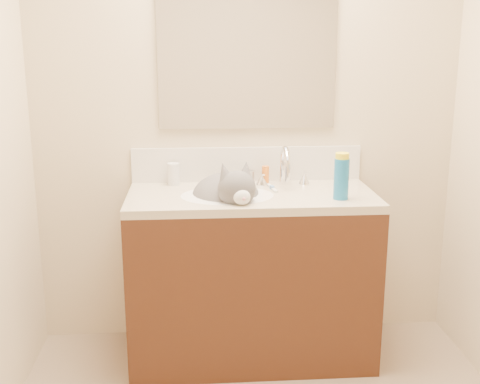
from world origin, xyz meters
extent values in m
cube|color=beige|center=(0.00, 1.25, 1.25)|extent=(2.20, 0.04, 2.50)
cube|color=beige|center=(0.00, -1.25, 1.25)|extent=(2.20, 0.04, 2.50)
cube|color=#3D1F11|center=(0.00, 0.97, 0.41)|extent=(1.20, 0.55, 0.82)
cube|color=#C2B498|center=(0.00, 0.97, 0.84)|extent=(1.20, 0.55, 0.04)
ellipsoid|color=white|center=(-0.12, 0.94, 0.79)|extent=(0.45, 0.36, 0.14)
cylinder|color=silver|center=(0.18, 1.16, 0.92)|extent=(0.04, 0.04, 0.11)
torus|color=silver|center=(0.18, 1.09, 0.97)|extent=(0.03, 0.20, 0.20)
cylinder|color=silver|center=(0.18, 1.01, 0.94)|extent=(0.03, 0.03, 0.06)
cone|color=silver|center=(0.07, 1.16, 0.89)|extent=(0.06, 0.06, 0.06)
cone|color=silver|center=(0.29, 1.16, 0.89)|extent=(0.06, 0.06, 0.06)
ellipsoid|color=#504D50|center=(-0.13, 1.00, 0.83)|extent=(0.42, 0.45, 0.25)
ellipsoid|color=#504D50|center=(-0.08, 0.83, 0.92)|extent=(0.21, 0.20, 0.17)
ellipsoid|color=#504D50|center=(-0.10, 0.90, 0.89)|extent=(0.16, 0.16, 0.16)
cone|color=#504D50|center=(-0.14, 0.84, 1.00)|extent=(0.10, 0.10, 0.11)
cone|color=#504D50|center=(-0.04, 0.86, 1.00)|extent=(0.09, 0.10, 0.11)
ellipsoid|color=silver|center=(-0.06, 0.76, 0.90)|extent=(0.09, 0.08, 0.07)
ellipsoid|color=silver|center=(-0.09, 0.87, 0.83)|extent=(0.14, 0.11, 0.15)
sphere|color=pink|center=(-0.06, 0.73, 0.90)|extent=(0.02, 0.02, 0.02)
cylinder|color=#504D50|center=(0.03, 1.02, 0.75)|extent=(0.17, 0.25, 0.05)
cube|color=silver|center=(0.00, 1.24, 0.95)|extent=(1.20, 0.02, 0.18)
cube|color=white|center=(0.00, 1.24, 1.54)|extent=(0.90, 0.02, 0.80)
cylinder|color=silver|center=(-0.38, 1.18, 0.92)|extent=(0.07, 0.07, 0.11)
cylinder|color=orange|center=(-0.38, 1.18, 0.90)|extent=(0.07, 0.07, 0.04)
cylinder|color=#B7B7BC|center=(0.01, 1.19, 0.89)|extent=(0.07, 0.07, 0.06)
cylinder|color=orange|center=(0.09, 1.17, 0.91)|extent=(0.04, 0.04, 0.09)
cube|color=silver|center=(0.11, 1.05, 0.87)|extent=(0.04, 0.16, 0.01)
cube|color=#5B85C1|center=(0.11, 1.05, 0.87)|extent=(0.02, 0.03, 0.02)
cylinder|color=#186BAD|center=(0.41, 0.84, 0.96)|extent=(0.07, 0.07, 0.19)
cylinder|color=yellow|center=(0.41, 0.84, 1.06)|extent=(0.07, 0.07, 0.04)
camera|label=1|loc=(-0.27, -1.84, 1.59)|focal=45.00mm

